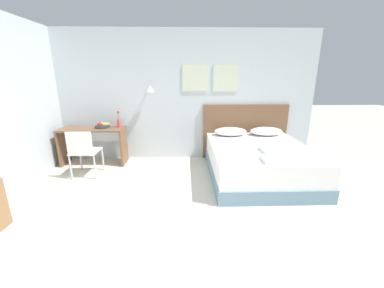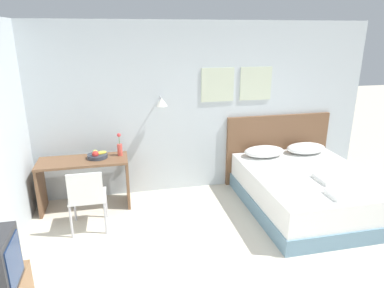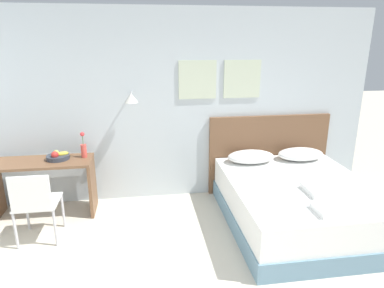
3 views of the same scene
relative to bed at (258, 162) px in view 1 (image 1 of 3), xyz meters
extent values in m
plane|color=beige|center=(-1.43, -1.72, -0.28)|extent=(24.00, 24.00, 0.00)
cube|color=silver|center=(-1.43, 1.11, 1.04)|extent=(5.72, 0.06, 2.65)
cube|color=beige|center=(-1.08, 1.07, 1.42)|extent=(0.52, 0.02, 0.52)
cube|color=beige|center=(-0.45, 1.07, 1.42)|extent=(0.52, 0.02, 0.52)
cylinder|color=#B2B2B7|center=(-1.98, 1.00, 1.27)|extent=(0.02, 0.16, 0.02)
cone|color=white|center=(-1.98, 0.91, 1.22)|extent=(0.17, 0.17, 0.12)
cube|color=#66899E|center=(0.00, 0.00, -0.17)|extent=(1.69, 2.03, 0.22)
cube|color=white|center=(0.00, 0.00, 0.11)|extent=(1.66, 1.99, 0.35)
cube|color=brown|center=(0.00, 1.05, 0.30)|extent=(1.81, 0.06, 1.17)
ellipsoid|color=white|center=(-0.37, 0.76, 0.37)|extent=(0.66, 0.40, 0.16)
ellipsoid|color=white|center=(0.37, 0.76, 0.37)|extent=(0.66, 0.40, 0.16)
cube|color=white|center=(0.08, -0.30, 0.32)|extent=(0.28, 0.36, 0.06)
cube|color=white|center=(-0.01, -0.75, 0.32)|extent=(0.34, 0.28, 0.06)
cube|color=brown|center=(-3.16, 0.75, 0.45)|extent=(1.26, 0.50, 0.03)
cube|color=brown|center=(-3.76, 0.75, 0.07)|extent=(0.04, 0.46, 0.71)
cube|color=brown|center=(-2.55, 0.75, 0.07)|extent=(0.04, 0.46, 0.71)
cube|color=white|center=(-3.07, 0.16, 0.17)|extent=(0.46, 0.46, 0.02)
cube|color=white|center=(-3.07, -0.05, 0.38)|extent=(0.42, 0.03, 0.40)
cylinder|color=#B7B7BC|center=(-3.28, 0.37, -0.06)|extent=(0.03, 0.03, 0.44)
cylinder|color=#B7B7BC|center=(-2.87, 0.37, -0.06)|extent=(0.03, 0.03, 0.44)
cylinder|color=#B7B7BC|center=(-3.28, -0.05, -0.06)|extent=(0.03, 0.03, 0.44)
cylinder|color=#B7B7BC|center=(-2.87, -0.05, -0.06)|extent=(0.03, 0.03, 0.44)
cylinder|color=#333842|center=(-2.95, 0.79, 0.49)|extent=(0.29, 0.29, 0.05)
ellipsoid|color=yellow|center=(-2.90, 0.79, 0.53)|extent=(0.17, 0.11, 0.06)
sphere|color=#B2C156|center=(-2.98, 0.83, 0.53)|extent=(0.08, 0.08, 0.08)
sphere|color=red|center=(-2.97, 0.73, 0.54)|extent=(0.09, 0.09, 0.09)
cylinder|color=#D14C42|center=(-2.63, 0.82, 0.55)|extent=(0.07, 0.07, 0.17)
cylinder|color=#3D7538|center=(-2.63, 0.82, 0.71)|extent=(0.01, 0.01, 0.14)
sphere|color=#DB3838|center=(-2.63, 0.82, 0.78)|extent=(0.06, 0.06, 0.06)
camera|label=1|loc=(-1.29, -3.89, 1.48)|focal=22.00mm
camera|label=2|loc=(-2.61, -4.03, 2.20)|focal=32.00mm
camera|label=3|loc=(-1.86, -3.59, 1.96)|focal=32.00mm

